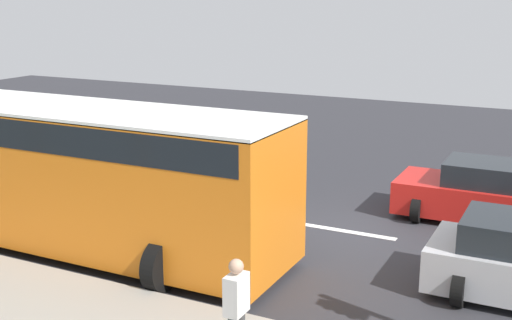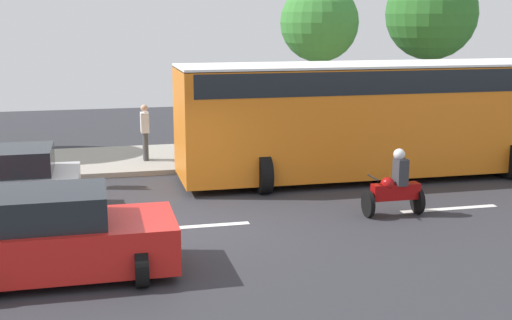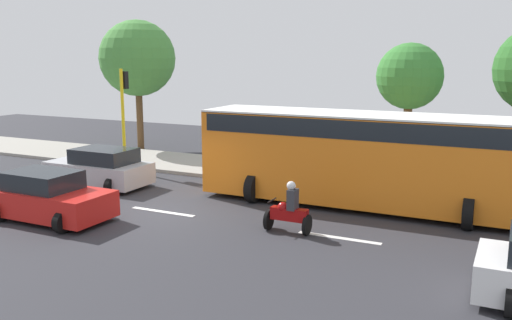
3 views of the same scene
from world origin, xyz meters
The scene contains 14 objects.
ground_plane centered at (0.00, 0.00, -0.05)m, with size 40.00×60.00×0.10m, color #2D2D33.
sidewalk centered at (7.00, 0.00, 0.07)m, with size 4.00×60.00×0.15m, color #9E998E.
lane_stripe_north centered at (0.00, -6.00, 0.01)m, with size 0.20×2.40×0.01m, color white.
lane_stripe_mid centered at (0.00, 0.00, 0.01)m, with size 0.20×2.40×0.01m, color white.
lane_stripe_south centered at (0.00, 6.00, 0.01)m, with size 0.20×2.40×0.01m, color white.
car_silver centered at (1.92, 4.32, 0.71)m, with size 2.32×4.07×1.52m.
car_red centered at (-2.24, 2.67, 0.71)m, with size 2.26×3.87×1.52m.
city_bus centered at (3.52, -5.65, 1.85)m, with size 3.20×11.00×3.16m.
motorcycle centered at (-0.16, -4.53, 0.64)m, with size 0.60×1.30×1.53m.
pedestrian_near_signal centered at (6.63, -8.31, 1.06)m, with size 0.40×0.24×1.69m.
pedestrian_by_tree centered at (6.53, 0.52, 1.06)m, with size 0.40×0.24×1.69m.
traffic_light_corner centered at (4.85, 5.42, 2.93)m, with size 0.49×0.24×4.50m.
street_tree_south centered at (9.68, 8.36, 4.91)m, with size 4.04×4.04×6.95m.
street_tree_center centered at (9.61, -5.96, 4.15)m, with size 2.80×2.80×5.60m.
Camera 3 is at (-14.17, -10.29, 5.01)m, focal length 38.26 mm.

